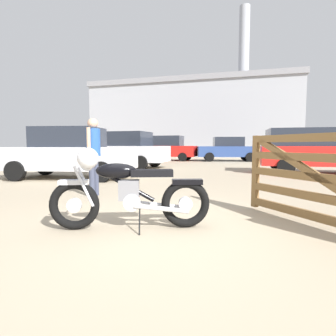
{
  "coord_description": "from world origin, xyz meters",
  "views": [
    {
      "loc": [
        0.84,
        -3.41,
        1.09
      ],
      "look_at": [
        -0.16,
        1.01,
        0.71
      ],
      "focal_mm": 28.82,
      "sensor_mm": 36.0,
      "label": 1
    }
  ],
  "objects_px": {
    "vintage_motorcycle": "(126,192)",
    "blue_hatchback_right": "(168,148)",
    "bystander": "(93,149)",
    "red_hatchback_near": "(320,149)",
    "white_estate_far": "(70,153)",
    "pale_sedan_back": "(118,148)",
    "silver_sedan_mid": "(228,149)"
  },
  "relations": [
    {
      "from": "pale_sedan_back",
      "to": "bystander",
      "type": "bearing_deg",
      "value": -65.82
    },
    {
      "from": "vintage_motorcycle",
      "to": "red_hatchback_near",
      "type": "xyz_separation_m",
      "value": [
        4.74,
        8.23,
        0.45
      ]
    },
    {
      "from": "red_hatchback_near",
      "to": "blue_hatchback_right",
      "type": "height_order",
      "value": "blue_hatchback_right"
    },
    {
      "from": "vintage_motorcycle",
      "to": "pale_sedan_back",
      "type": "bearing_deg",
      "value": -82.63
    },
    {
      "from": "vintage_motorcycle",
      "to": "blue_hatchback_right",
      "type": "distance_m",
      "value": 16.2
    },
    {
      "from": "blue_hatchback_right",
      "to": "vintage_motorcycle",
      "type": "bearing_deg",
      "value": -75.95
    },
    {
      "from": "white_estate_far",
      "to": "silver_sedan_mid",
      "type": "bearing_deg",
      "value": -121.52
    },
    {
      "from": "red_hatchback_near",
      "to": "pale_sedan_back",
      "type": "bearing_deg",
      "value": 174.13
    },
    {
      "from": "pale_sedan_back",
      "to": "blue_hatchback_right",
      "type": "bearing_deg",
      "value": 86.18
    },
    {
      "from": "red_hatchback_near",
      "to": "pale_sedan_back",
      "type": "height_order",
      "value": "same"
    },
    {
      "from": "pale_sedan_back",
      "to": "blue_hatchback_right",
      "type": "relative_size",
      "value": 1.21
    },
    {
      "from": "vintage_motorcycle",
      "to": "white_estate_far",
      "type": "xyz_separation_m",
      "value": [
        -3.83,
        4.74,
        0.34
      ]
    },
    {
      "from": "bystander",
      "to": "pale_sedan_back",
      "type": "height_order",
      "value": "pale_sedan_back"
    },
    {
      "from": "vintage_motorcycle",
      "to": "pale_sedan_back",
      "type": "xyz_separation_m",
      "value": [
        -4.06,
        9.17,
        0.45
      ]
    },
    {
      "from": "bystander",
      "to": "blue_hatchback_right",
      "type": "height_order",
      "value": "blue_hatchback_right"
    },
    {
      "from": "pale_sedan_back",
      "to": "white_estate_far",
      "type": "bearing_deg",
      "value": -82.37
    },
    {
      "from": "bystander",
      "to": "silver_sedan_mid",
      "type": "xyz_separation_m",
      "value": [
        2.75,
        14.16,
        -0.18
      ]
    },
    {
      "from": "red_hatchback_near",
      "to": "pale_sedan_back",
      "type": "distance_m",
      "value": 8.85
    },
    {
      "from": "silver_sedan_mid",
      "to": "pale_sedan_back",
      "type": "bearing_deg",
      "value": 44.52
    },
    {
      "from": "red_hatchback_near",
      "to": "pale_sedan_back",
      "type": "relative_size",
      "value": 0.97
    },
    {
      "from": "vintage_motorcycle",
      "to": "pale_sedan_back",
      "type": "relative_size",
      "value": 0.42
    },
    {
      "from": "white_estate_far",
      "to": "blue_hatchback_right",
      "type": "relative_size",
      "value": 1.1
    },
    {
      "from": "bystander",
      "to": "red_hatchback_near",
      "type": "relative_size",
      "value": 0.35
    },
    {
      "from": "vintage_motorcycle",
      "to": "white_estate_far",
      "type": "relative_size",
      "value": 0.46
    },
    {
      "from": "vintage_motorcycle",
      "to": "red_hatchback_near",
      "type": "distance_m",
      "value": 9.5
    },
    {
      "from": "red_hatchback_near",
      "to": "blue_hatchback_right",
      "type": "bearing_deg",
      "value": 135.61
    },
    {
      "from": "white_estate_far",
      "to": "pale_sedan_back",
      "type": "height_order",
      "value": "pale_sedan_back"
    },
    {
      "from": "white_estate_far",
      "to": "blue_hatchback_right",
      "type": "bearing_deg",
      "value": -101.66
    },
    {
      "from": "vintage_motorcycle",
      "to": "red_hatchback_near",
      "type": "height_order",
      "value": "red_hatchback_near"
    },
    {
      "from": "bystander",
      "to": "pale_sedan_back",
      "type": "distance_m",
      "value": 7.6
    },
    {
      "from": "vintage_motorcycle",
      "to": "blue_hatchback_right",
      "type": "relative_size",
      "value": 0.51
    },
    {
      "from": "vintage_motorcycle",
      "to": "white_estate_far",
      "type": "height_order",
      "value": "white_estate_far"
    }
  ]
}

